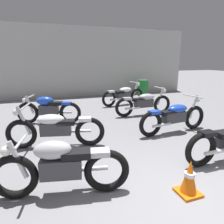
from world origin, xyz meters
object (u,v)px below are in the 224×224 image
Objects in this scene: motorcycle_right_row_1 at (174,116)px; oil_drum at (143,88)px; traffic_cone at (189,178)px; motorcycle_right_row_3 at (124,95)px; motorcycle_left_row_0 at (60,166)px; motorcycle_left_row_2 at (48,109)px; motorcycle_right_row_2 at (144,103)px; motorcycle_left_row_1 at (55,128)px.

motorcycle_right_row_1 reaches higher than oil_drum.
motorcycle_right_row_1 reaches higher than traffic_cone.
motorcycle_right_row_1 is 2.70m from traffic_cone.
motorcycle_left_row_0 is at bearing -121.34° from motorcycle_right_row_3.
motorcycle_right_row_2 is (3.25, -0.12, -0.01)m from motorcycle_left_row_2.
motorcycle_left_row_1 is 2.51× the size of oil_drum.
motorcycle_left_row_0 is 8.98m from oil_drum.
motorcycle_right_row_1 is 1.00× the size of motorcycle_right_row_2.
motorcycle_right_row_1 is 1.89m from motorcycle_right_row_2.
motorcycle_right_row_1 is 4.02× the size of traffic_cone.
motorcycle_left_row_1 reaches higher than motorcycle_left_row_0.
motorcycle_right_row_2 is 4.46m from traffic_cone.
motorcycle_right_row_2 is (3.29, 3.56, -0.01)m from motorcycle_left_row_0.
motorcycle_right_row_2 is at bearing -2.15° from motorcycle_left_row_2.
motorcycle_left_row_0 is at bearing -132.71° from motorcycle_right_row_2.
motorcycle_left_row_1 is at bearing -133.16° from oil_drum.
motorcycle_right_row_1 is 1.02× the size of motorcycle_right_row_3.
motorcycle_right_row_1 is at bearing -1.84° from motorcycle_left_row_1.
oil_drum is 1.57× the size of traffic_cone.
motorcycle_right_row_1 and motorcycle_right_row_2 have the same top height.
motorcycle_left_row_0 reaches higher than oil_drum.
motorcycle_left_row_0 is at bearing -90.65° from motorcycle_left_row_2.
motorcycle_right_row_3 reaches higher than traffic_cone.
motorcycle_right_row_3 reaches higher than motorcycle_left_row_2.
motorcycle_left_row_1 is at bearing 124.88° from traffic_cone.
traffic_cone is (-3.50, -7.90, -0.17)m from oil_drum.
motorcycle_right_row_3 is 2.71m from oil_drum.
motorcycle_right_row_2 reaches higher than motorcycle_left_row_0.
motorcycle_left_row_1 is 0.98× the size of motorcycle_right_row_1.
oil_drum is at bearing 66.12° from traffic_cone.
motorcycle_right_row_2 is 1.01× the size of motorcycle_right_row_3.
motorcycle_left_row_2 is at bearing 91.14° from motorcycle_left_row_1.
traffic_cone is at bearing -110.23° from motorcycle_right_row_2.
traffic_cone is (-1.54, -6.02, -0.19)m from motorcycle_right_row_3.
motorcycle_left_row_2 is 0.87× the size of motorcycle_right_row_1.
motorcycle_left_row_1 is at bearing -88.86° from motorcycle_left_row_2.
traffic_cone is at bearing -68.37° from motorcycle_left_row_2.
motorcycle_right_row_1 reaches higher than motorcycle_left_row_0.
motorcycle_left_row_2 is (-0.04, 1.91, 0.01)m from motorcycle_left_row_1.
oil_drum is (2.08, 5.61, -0.03)m from motorcycle_right_row_1.
oil_drum is (5.17, 5.51, -0.03)m from motorcycle_left_row_1.
oil_drum is (1.96, 3.72, -0.03)m from motorcycle_right_row_2.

